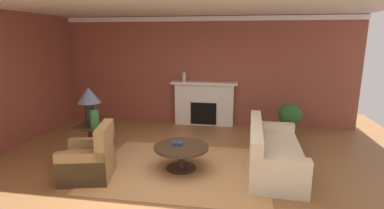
% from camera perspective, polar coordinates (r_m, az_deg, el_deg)
% --- Properties ---
extents(ground_plane, '(9.88, 9.88, 0.00)m').
position_cam_1_polar(ground_plane, '(5.49, -2.88, -12.77)').
color(ground_plane, olive).
extents(wall_fireplace, '(8.20, 0.12, 2.94)m').
position_cam_1_polar(wall_fireplace, '(8.16, 1.85, 6.49)').
color(wall_fireplace, brown).
rests_on(wall_fireplace, ground_plane).
extents(ceiling_panel, '(8.20, 6.90, 0.06)m').
position_cam_1_polar(ceiling_panel, '(5.28, -2.53, 19.36)').
color(ceiling_panel, white).
extents(crown_moulding, '(8.20, 0.08, 0.12)m').
position_cam_1_polar(crown_moulding, '(8.05, 1.84, 16.31)').
color(crown_moulding, white).
extents(area_rug, '(3.10, 2.41, 0.01)m').
position_cam_1_polar(area_rug, '(5.56, -2.07, -12.34)').
color(area_rug, tan).
rests_on(area_rug, ground_plane).
extents(fireplace, '(1.80, 0.35, 1.20)m').
position_cam_1_polar(fireplace, '(8.09, 2.36, -0.04)').
color(fireplace, white).
rests_on(fireplace, ground_plane).
extents(sofa, '(0.97, 2.13, 0.85)m').
position_cam_1_polar(sofa, '(5.63, 15.26, -9.23)').
color(sofa, beige).
rests_on(sofa, ground_plane).
extents(armchair_near_window, '(0.96, 0.96, 0.95)m').
position_cam_1_polar(armchair_near_window, '(5.42, -19.18, -10.30)').
color(armchair_near_window, '#9E7A4C').
rests_on(armchair_near_window, ground_plane).
extents(coffee_table, '(1.00, 1.00, 0.45)m').
position_cam_1_polar(coffee_table, '(5.43, -2.09, -9.19)').
color(coffee_table, '#3D2D1E').
rests_on(coffee_table, ground_plane).
extents(side_table, '(0.56, 0.56, 0.70)m').
position_cam_1_polar(side_table, '(6.17, -18.81, -6.50)').
color(side_table, '#3D2D1E').
rests_on(side_table, ground_plane).
extents(table_lamp, '(0.44, 0.44, 0.75)m').
position_cam_1_polar(table_lamp, '(5.96, -19.38, 1.02)').
color(table_lamp, black).
rests_on(table_lamp, side_table).
extents(vase_mantel_left, '(0.10, 0.10, 0.25)m').
position_cam_1_polar(vase_mantel_left, '(8.00, -1.56, 5.33)').
color(vase_mantel_left, beige).
rests_on(vase_mantel_left, fireplace).
extents(vase_on_side_table, '(0.16, 0.16, 0.34)m').
position_cam_1_polar(vase_on_side_table, '(5.87, -18.40, -2.66)').
color(vase_on_side_table, '#33703D').
rests_on(vase_on_side_table, side_table).
extents(book_red_cover, '(0.22, 0.17, 0.06)m').
position_cam_1_polar(book_red_cover, '(5.44, -2.83, -7.54)').
color(book_red_cover, navy).
rests_on(book_red_cover, coffee_table).
extents(potted_plant, '(0.56, 0.56, 0.83)m').
position_cam_1_polar(potted_plant, '(7.50, 18.43, -2.35)').
color(potted_plant, '#333333').
rests_on(potted_plant, ground_plane).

